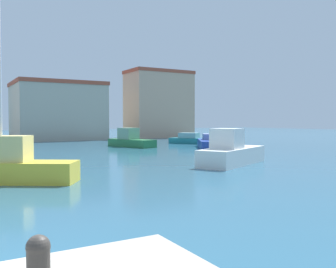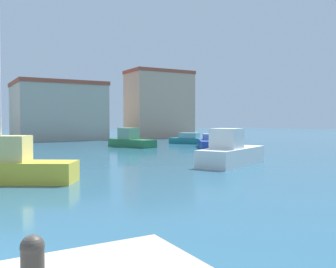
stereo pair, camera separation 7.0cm
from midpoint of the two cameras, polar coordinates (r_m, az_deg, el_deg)
The scene contains 9 objects.
water at distance 29.92m, azimuth -0.33°, elevation -2.93°, with size 160.00×160.00×0.00m, color #285670.
mooring_bollard at distance 4.33m, azimuth -19.42°, elevation -17.59°, with size 0.25×0.25×0.57m.
sailboat_yellow_far_left at distance 17.36m, azimuth -23.78°, elevation -4.48°, with size 6.19×4.69×9.60m.
motorboat_green_outer_mooring at distance 37.34m, azimuth -5.60°, elevation -0.96°, with size 3.25×5.56×1.87m.
motorboat_white_inner_mooring at distance 22.52m, azimuth 9.64°, elevation -2.81°, with size 6.08×4.30×2.15m.
motorboat_teal_distant_north at distance 42.10m, azimuth 3.75°, elevation -0.86°, with size 4.43×5.27×1.22m.
motorboat_blue_behind_lamppost at distance 35.68m, azimuth 6.52°, elevation -1.38°, with size 4.96×6.32×1.33m.
yacht_club at distance 53.61m, azimuth -16.36°, elevation 3.36°, with size 11.38×10.17×7.75m.
waterfront_apartments at distance 57.93m, azimuth -1.32°, elevation 4.55°, with size 9.64×5.92×10.18m.
Camera 2 is at (0.29, -5.92, 2.63)m, focal length 40.15 mm.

